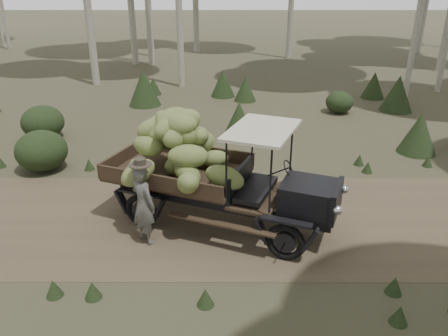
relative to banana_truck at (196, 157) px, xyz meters
The scene contains 5 objects.
ground 1.51m from the banana_truck, ahead, with size 120.00×120.00×0.00m, color #473D2B.
dirt_track 1.50m from the banana_truck, ahead, with size 70.00×4.00×0.01m, color brown.
banana_truck is the anchor object (origin of this frame).
farmer 1.36m from the banana_truck, 137.88° to the right, with size 0.67×0.65×1.68m.
undergrowth 2.05m from the banana_truck, 16.94° to the left, with size 23.88×23.50×1.38m.
Camera 1 is at (-0.04, -7.75, 4.58)m, focal length 35.00 mm.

